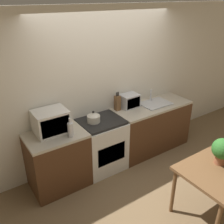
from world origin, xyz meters
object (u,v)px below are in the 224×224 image
(microwave, at_px, (51,122))
(bottle, at_px, (71,129))
(stove_range, at_px, (102,145))
(dining_table, at_px, (216,177))
(kettle, at_px, (94,117))
(toaster_oven, at_px, (130,101))

(microwave, relative_size, bottle, 1.67)
(stove_range, relative_size, dining_table, 1.08)
(bottle, distance_m, dining_table, 2.00)
(bottle, height_order, dining_table, bottle)
(kettle, distance_m, microwave, 0.67)
(microwave, height_order, toaster_oven, microwave)
(kettle, height_order, toaster_oven, toaster_oven)
(kettle, bearing_deg, microwave, 173.82)
(toaster_oven, bearing_deg, bottle, -165.59)
(bottle, bearing_deg, kettle, 21.90)
(microwave, distance_m, dining_table, 2.32)
(toaster_oven, distance_m, dining_table, 1.91)
(kettle, height_order, bottle, bottle)
(kettle, height_order, dining_table, kettle)
(microwave, xyz_separation_m, bottle, (0.18, -0.27, -0.06))
(toaster_oven, bearing_deg, dining_table, -92.10)
(kettle, relative_size, dining_table, 0.24)
(toaster_oven, height_order, dining_table, toaster_oven)
(kettle, xyz_separation_m, dining_table, (0.75, -1.73, -0.33))
(stove_range, relative_size, microwave, 1.90)
(stove_range, height_order, bottle, bottle)
(bottle, distance_m, toaster_oven, 1.34)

